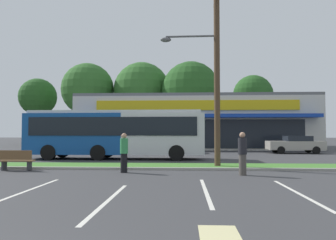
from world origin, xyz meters
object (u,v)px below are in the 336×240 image
object	(u,v)px
car_3	(168,144)
car_1	(295,144)
utility_pole	(214,69)
pedestrian_near_bench	(124,153)
pedestrian_by_pole	(243,154)
city_bus	(116,133)
bus_stop_bench	(16,160)

from	to	relation	value
car_3	car_1	bearing A→B (deg)	-178.82
utility_pole	pedestrian_near_bench	distance (m)	6.21
pedestrian_by_pole	city_bus	bearing A→B (deg)	137.47
utility_pole	pedestrian_by_pole	distance (m)	4.98
car_3	pedestrian_by_pole	size ratio (longest dim) A/B	2.64
utility_pole	car_1	xyz separation A→B (m)	(8.11, 12.19, -4.21)
pedestrian_near_bench	pedestrian_by_pole	world-z (taller)	pedestrian_by_pole
bus_stop_bench	city_bus	bearing A→B (deg)	-115.26
car_1	car_3	xyz separation A→B (m)	(-11.02, -0.23, 0.01)
car_1	bus_stop_bench	bearing A→B (deg)	38.16
city_bus	bus_stop_bench	world-z (taller)	city_bus
pedestrian_by_pole	car_3	bearing A→B (deg)	110.90
utility_pole	car_1	size ratio (longest dim) A/B	1.99
bus_stop_bench	pedestrian_by_pole	xyz separation A→B (m)	(10.29, -1.16, 0.40)
car_1	pedestrian_by_pole	xyz separation A→B (m)	(-7.19, -14.89, 0.12)
pedestrian_near_bench	utility_pole	bearing A→B (deg)	-13.13
city_bus	bus_stop_bench	xyz separation A→B (m)	(-3.25, -6.88, -1.26)
bus_stop_bench	car_1	bearing A→B (deg)	-141.84
car_3	pedestrian_near_bench	bearing A→B (deg)	84.80
utility_pole	pedestrian_near_bench	bearing A→B (deg)	-154.07
bus_stop_bench	pedestrian_near_bench	world-z (taller)	pedestrian_near_bench
utility_pole	car_3	bearing A→B (deg)	103.68
city_bus	car_3	xyz separation A→B (m)	(3.21, 6.62, -0.98)
bus_stop_bench	pedestrian_near_bench	xyz separation A→B (m)	(5.19, -0.50, 0.38)
car_1	pedestrian_by_pole	world-z (taller)	pedestrian_by_pole
city_bus	pedestrian_by_pole	bearing A→B (deg)	-48.10
car_1	car_3	distance (m)	11.02
city_bus	car_1	xyz separation A→B (m)	(14.23, 6.85, -0.98)
utility_pole	bus_stop_bench	bearing A→B (deg)	-170.67
city_bus	bus_stop_bench	distance (m)	7.72
car_1	pedestrian_by_pole	distance (m)	16.53
city_bus	car_3	world-z (taller)	city_bus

